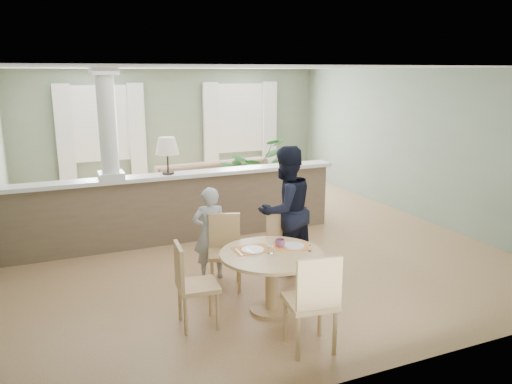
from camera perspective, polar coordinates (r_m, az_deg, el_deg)
name	(u,v)px	position (r m, az deg, el deg)	size (l,w,h in m)	color
ground	(237,238)	(8.19, -2.16, -5.23)	(8.00, 8.00, 0.00)	tan
room_shell	(221,123)	(8.37, -4.02, 7.87)	(7.02, 8.02, 2.71)	gray
pony_wall	(173,199)	(7.89, -9.43, -0.79)	(5.32, 0.38, 2.70)	#77644C
sofa	(222,187)	(9.74, -3.86, 0.54)	(3.04, 1.19, 0.89)	#8B634B
houseplant	(252,175)	(9.45, -0.45, 1.91)	(1.30, 1.13, 1.45)	#326D2B
dining_table	(272,264)	(5.62, 1.79, -8.27)	(1.15, 1.15, 0.79)	tan
chair_far_boy	(225,247)	(6.29, -3.58, -6.34)	(0.52, 0.52, 0.91)	tan
chair_far_man	(284,240)	(6.52, 3.19, -5.51)	(0.48, 0.48, 0.93)	tan
chair_near	(313,299)	(4.85, 6.58, -12.04)	(0.52, 0.52, 1.01)	tan
chair_side	(191,282)	(5.35, -7.46, -10.11)	(0.45, 0.45, 0.92)	tan
child_person	(210,233)	(6.49, -5.30, -4.73)	(0.45, 0.29, 1.23)	#A7A7AC
man_person	(285,210)	(6.63, 3.38, -2.08)	(0.83, 0.65, 1.72)	black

